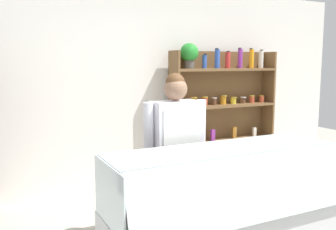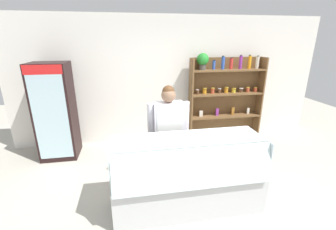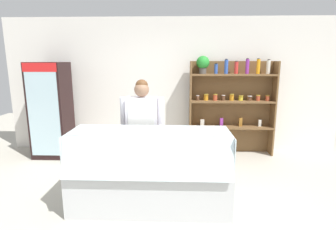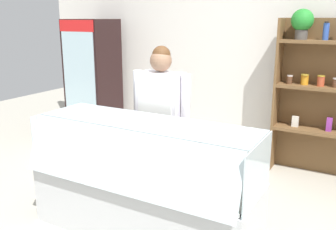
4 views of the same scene
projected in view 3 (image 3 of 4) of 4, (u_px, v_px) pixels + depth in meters
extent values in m
plane|color=#B7B2A3|center=(168.00, 205.00, 3.41)|extent=(12.00, 12.00, 0.00)
cube|color=white|center=(172.00, 86.00, 5.40)|extent=(6.80, 0.10, 2.70)
cube|color=black|center=(51.00, 110.00, 5.07)|extent=(0.66, 0.59, 1.83)
cube|color=silver|center=(44.00, 113.00, 4.78)|extent=(0.58, 0.01, 1.63)
cube|color=red|center=(39.00, 67.00, 4.61)|extent=(0.62, 0.01, 0.16)
cylinder|color=orange|center=(39.00, 142.00, 4.96)|extent=(0.07, 0.07, 0.20)
cylinder|color=silver|center=(48.00, 141.00, 4.95)|extent=(0.05, 0.05, 0.21)
cylinder|color=purple|center=(58.00, 143.00, 4.95)|extent=(0.06, 0.06, 0.15)
cylinder|color=#3356B2|center=(35.00, 117.00, 4.87)|extent=(0.05, 0.05, 0.20)
cylinder|color=orange|center=(42.00, 117.00, 4.86)|extent=(0.05, 0.05, 0.18)
cylinder|color=purple|center=(49.00, 118.00, 4.86)|extent=(0.06, 0.06, 0.15)
cylinder|color=orange|center=(57.00, 119.00, 4.86)|extent=(0.06, 0.06, 0.14)
cylinder|color=#2D8C38|center=(34.00, 92.00, 4.77)|extent=(0.06, 0.06, 0.19)
cylinder|color=#3356B2|center=(43.00, 92.00, 4.76)|extent=(0.05, 0.05, 0.19)
cylinder|color=#9E6623|center=(53.00, 92.00, 4.76)|extent=(0.06, 0.06, 0.19)
cube|color=brown|center=(230.00, 108.00, 5.29)|extent=(1.65, 0.02, 1.85)
cube|color=brown|center=(190.00, 109.00, 5.18)|extent=(0.03, 0.28, 1.85)
cube|color=brown|center=(273.00, 109.00, 5.12)|extent=(0.03, 0.28, 1.85)
cube|color=brown|center=(231.00, 127.00, 5.22)|extent=(1.59, 0.28, 0.04)
cube|color=brown|center=(232.00, 101.00, 5.12)|extent=(1.59, 0.28, 0.04)
cube|color=brown|center=(233.00, 75.00, 5.02)|extent=(1.59, 0.28, 0.04)
cylinder|color=#4C4742|center=(203.00, 71.00, 5.02)|extent=(0.14, 0.14, 0.11)
sphere|color=#258A2D|center=(203.00, 62.00, 4.99)|extent=(0.25, 0.25, 0.25)
cylinder|color=#3356B2|center=(216.00, 69.00, 5.03)|extent=(0.06, 0.06, 0.19)
cylinder|color=black|center=(216.00, 64.00, 4.99)|extent=(0.04, 0.04, 0.02)
cylinder|color=#3356B2|center=(226.00, 67.00, 4.98)|extent=(0.07, 0.07, 0.26)
cylinder|color=black|center=(226.00, 59.00, 4.96)|extent=(0.05, 0.05, 0.02)
cylinder|color=red|center=(236.00, 68.00, 5.00)|extent=(0.07, 0.07, 0.23)
cylinder|color=black|center=(237.00, 61.00, 4.96)|extent=(0.05, 0.05, 0.02)
cylinder|color=purple|center=(247.00, 67.00, 4.97)|extent=(0.07, 0.07, 0.28)
cylinder|color=black|center=(248.00, 59.00, 4.95)|extent=(0.04, 0.04, 0.02)
cylinder|color=orange|center=(258.00, 67.00, 4.95)|extent=(0.07, 0.07, 0.27)
cylinder|color=black|center=(259.00, 59.00, 4.94)|extent=(0.04, 0.04, 0.02)
cylinder|color=silver|center=(268.00, 67.00, 4.97)|extent=(0.07, 0.07, 0.26)
cylinder|color=black|center=(269.00, 60.00, 4.94)|extent=(0.05, 0.05, 0.02)
cylinder|color=brown|center=(198.00, 98.00, 5.12)|extent=(0.07, 0.07, 0.09)
cylinder|color=silver|center=(198.00, 96.00, 5.12)|extent=(0.07, 0.07, 0.01)
cylinder|color=orange|center=(206.00, 97.00, 5.14)|extent=(0.09, 0.09, 0.11)
cylinder|color=gold|center=(206.00, 94.00, 5.11)|extent=(0.09, 0.09, 0.01)
cylinder|color=#BF4C2D|center=(215.00, 98.00, 5.12)|extent=(0.08, 0.08, 0.11)
cylinder|color=gold|center=(215.00, 94.00, 5.11)|extent=(0.08, 0.08, 0.01)
cylinder|color=brown|center=(223.00, 98.00, 5.12)|extent=(0.07, 0.07, 0.09)
cylinder|color=silver|center=(223.00, 95.00, 5.10)|extent=(0.07, 0.07, 0.01)
cylinder|color=orange|center=(232.00, 97.00, 5.12)|extent=(0.08, 0.08, 0.12)
cylinder|color=gold|center=(232.00, 94.00, 5.09)|extent=(0.08, 0.08, 0.01)
cylinder|color=yellow|center=(241.00, 98.00, 5.12)|extent=(0.08, 0.08, 0.09)
cylinder|color=gold|center=(241.00, 96.00, 5.09)|extent=(0.09, 0.09, 0.01)
cylinder|color=brown|center=(249.00, 98.00, 5.12)|extent=(0.09, 0.09, 0.08)
cylinder|color=silver|center=(250.00, 96.00, 5.09)|extent=(0.09, 0.09, 0.01)
cylinder|color=#BF4C2D|center=(258.00, 98.00, 5.09)|extent=(0.08, 0.08, 0.10)
cylinder|color=gold|center=(258.00, 95.00, 5.08)|extent=(0.08, 0.08, 0.01)
cylinder|color=#BF4C2D|center=(268.00, 98.00, 5.07)|extent=(0.07, 0.07, 0.09)
cylinder|color=gold|center=(268.00, 96.00, 5.07)|extent=(0.08, 0.08, 0.01)
cube|color=silver|center=(202.00, 123.00, 5.23)|extent=(0.08, 0.04, 0.13)
cube|color=purple|center=(221.00, 122.00, 5.21)|extent=(0.06, 0.04, 0.16)
cube|color=#9E6623|center=(241.00, 122.00, 5.20)|extent=(0.06, 0.04, 0.17)
cube|color=silver|center=(260.00, 123.00, 5.19)|extent=(0.06, 0.04, 0.13)
cube|color=silver|center=(150.00, 187.00, 3.33)|extent=(1.98, 0.68, 0.55)
cube|color=white|center=(150.00, 165.00, 3.27)|extent=(1.92, 0.62, 0.03)
cube|color=silver|center=(147.00, 159.00, 2.92)|extent=(1.94, 0.16, 0.47)
cube|color=silver|center=(150.00, 131.00, 3.24)|extent=(1.94, 0.52, 0.01)
cube|color=silver|center=(72.00, 148.00, 3.27)|extent=(0.01, 0.64, 0.45)
cube|color=silver|center=(229.00, 150.00, 3.20)|extent=(0.01, 0.64, 0.45)
cube|color=tan|center=(93.00, 159.00, 3.37)|extent=(0.16, 0.13, 0.04)
cube|color=white|center=(88.00, 165.00, 3.17)|extent=(0.05, 0.03, 0.02)
cube|color=beige|center=(122.00, 159.00, 3.36)|extent=(0.16, 0.13, 0.05)
cube|color=white|center=(118.00, 165.00, 3.16)|extent=(0.05, 0.03, 0.02)
cube|color=tan|center=(151.00, 159.00, 3.35)|extent=(0.16, 0.12, 0.05)
cube|color=white|center=(149.00, 166.00, 3.15)|extent=(0.05, 0.03, 0.02)
cube|color=tan|center=(180.00, 160.00, 3.33)|extent=(0.17, 0.13, 0.05)
cube|color=white|center=(180.00, 166.00, 3.13)|extent=(0.05, 0.03, 0.02)
cube|color=beige|center=(209.00, 160.00, 3.32)|extent=(0.17, 0.14, 0.05)
cube|color=white|center=(211.00, 166.00, 3.12)|extent=(0.05, 0.03, 0.02)
cylinder|color=#C1706B|center=(83.00, 160.00, 3.18)|extent=(0.15, 0.17, 0.16)
cylinder|color=#C1706B|center=(101.00, 161.00, 3.18)|extent=(0.16, 0.15, 0.13)
cylinder|color=tan|center=(119.00, 161.00, 3.17)|extent=(0.20, 0.16, 0.14)
cylinder|color=white|center=(190.00, 158.00, 3.15)|extent=(0.07, 0.07, 0.21)
cylinder|color=white|center=(198.00, 159.00, 3.15)|extent=(0.07, 0.07, 0.20)
cylinder|color=#4C4233|center=(137.00, 163.00, 3.88)|extent=(0.13, 0.13, 0.74)
cylinder|color=#4C4233|center=(150.00, 163.00, 3.87)|extent=(0.13, 0.13, 0.74)
cube|color=white|center=(142.00, 118.00, 3.74)|extent=(0.44, 0.24, 0.61)
cube|color=white|center=(142.00, 143.00, 3.68)|extent=(0.37, 0.01, 1.14)
cylinder|color=white|center=(124.00, 116.00, 3.74)|extent=(0.09, 0.09, 0.55)
cylinder|color=white|center=(161.00, 116.00, 3.72)|extent=(0.09, 0.09, 0.55)
sphere|color=#8C664C|center=(142.00, 90.00, 3.65)|extent=(0.21, 0.21, 0.21)
sphere|color=brown|center=(142.00, 86.00, 3.65)|extent=(0.18, 0.18, 0.18)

